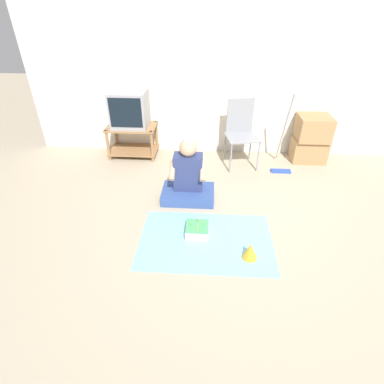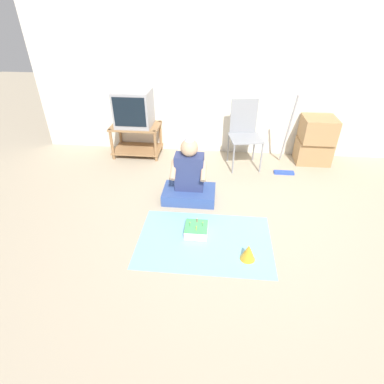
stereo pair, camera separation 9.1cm
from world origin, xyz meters
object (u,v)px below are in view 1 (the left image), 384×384
object	(u,v)px
cardboard_box_stack	(311,138)
birthday_cake	(197,230)
folding_chair	(241,129)
dust_mop	(283,148)
tv	(130,109)
person_seated	(188,179)
party_hat_blue	(250,251)

from	to	relation	value
cardboard_box_stack	birthday_cake	world-z (taller)	cardboard_box_stack
folding_chair	dust_mop	distance (m)	0.65
tv	folding_chair	bearing A→B (deg)	-5.89
person_seated	birthday_cake	world-z (taller)	person_seated
person_seated	birthday_cake	size ratio (longest dim) A/B	3.55
dust_mop	party_hat_blue	bearing A→B (deg)	-108.30
tv	cardboard_box_stack	xyz separation A→B (m)	(2.71, -0.01, -0.39)
dust_mop	cardboard_box_stack	bearing A→B (deg)	33.06
person_seated	folding_chair	bearing A→B (deg)	55.94
folding_chair	dust_mop	xyz separation A→B (m)	(0.60, -0.15, -0.22)
birthday_cake	tv	bearing A→B (deg)	120.51
tv	party_hat_blue	world-z (taller)	tv
folding_chair	person_seated	xyz separation A→B (m)	(-0.69, -1.02, -0.27)
dust_mop	person_seated	bearing A→B (deg)	-145.72
person_seated	birthday_cake	xyz separation A→B (m)	(0.15, -0.68, -0.21)
cardboard_box_stack	person_seated	bearing A→B (deg)	-146.04
folding_chair	party_hat_blue	bearing A→B (deg)	-90.67
cardboard_box_stack	dust_mop	size ratio (longest dim) A/B	0.62
tv	party_hat_blue	distance (m)	2.80
folding_chair	birthday_cake	bearing A→B (deg)	-107.76
party_hat_blue	cardboard_box_stack	bearing A→B (deg)	63.44
party_hat_blue	tv	bearing A→B (deg)	126.59
cardboard_box_stack	dust_mop	distance (m)	0.56
person_seated	party_hat_blue	world-z (taller)	person_seated
cardboard_box_stack	person_seated	xyz separation A→B (m)	(-1.76, -1.18, -0.09)
folding_chair	party_hat_blue	xyz separation A→B (m)	(-0.02, -2.02, -0.45)
cardboard_box_stack	birthday_cake	bearing A→B (deg)	-130.86
tv	birthday_cake	xyz separation A→B (m)	(1.10, -1.87, -0.69)
person_seated	party_hat_blue	size ratio (longest dim) A/B	5.03
tv	birthday_cake	world-z (taller)	tv
folding_chair	cardboard_box_stack	distance (m)	1.09
cardboard_box_stack	person_seated	world-z (taller)	person_seated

